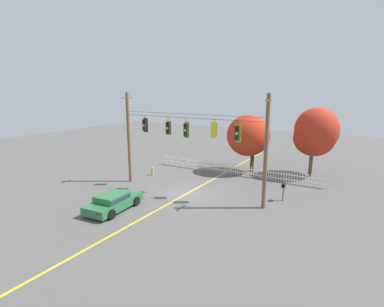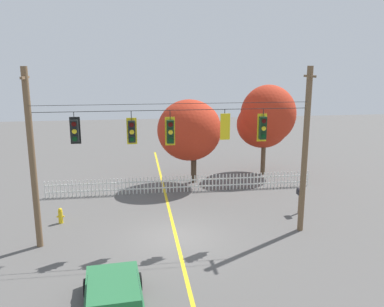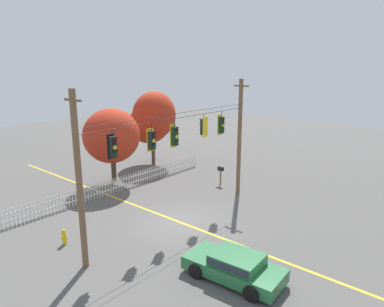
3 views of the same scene
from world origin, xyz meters
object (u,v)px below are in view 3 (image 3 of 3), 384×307
parked_car (235,266)px  fire_hydrant (64,237)px  traffic_signal_northbound_primary (113,147)px  traffic_signal_northbound_secondary (221,125)px  traffic_signal_southbound_primary (152,140)px  traffic_signal_westbound_side (204,127)px  autumn_maple_near_fence (113,135)px  autumn_maple_mid (152,119)px  roadside_mailbox (221,170)px  traffic_signal_eastbound_side (175,136)px

parked_car → fire_hydrant: (-2.99, 8.03, -0.21)m
traffic_signal_northbound_primary → traffic_signal_northbound_secondary: same height
fire_hydrant → traffic_signal_southbound_primary: bearing=-34.3°
traffic_signal_northbound_primary → traffic_signal_westbound_side: bearing=-0.2°
traffic_signal_northbound_secondary → parked_car: traffic_signal_northbound_secondary is taller
traffic_signal_northbound_primary → traffic_signal_northbound_secondary: (8.14, 0.00, -0.07)m
traffic_signal_westbound_side → autumn_maple_near_fence: (-0.27, 8.16, -1.47)m
traffic_signal_southbound_primary → autumn_maple_mid: (9.33, 9.97, -1.01)m
roadside_mailbox → parked_car: bearing=-141.1°
traffic_signal_northbound_secondary → parked_car: (-6.49, -5.52, -4.41)m
traffic_signal_eastbound_side → traffic_signal_westbound_side: bearing=-0.5°
traffic_signal_eastbound_side → fire_hydrant: 7.45m
traffic_signal_westbound_side → traffic_signal_northbound_secondary: same height
traffic_signal_westbound_side → roadside_mailbox: size_ratio=0.98×
fire_hydrant → roadside_mailbox: size_ratio=0.59×
traffic_signal_northbound_primary → autumn_maple_mid: 15.40m
parked_car → fire_hydrant: parked_car is taller
autumn_maple_near_fence → parked_car: (-4.47, -13.66, -3.06)m
autumn_maple_mid → parked_car: size_ratio=1.51×
traffic_signal_southbound_primary → fire_hydrant: bearing=145.7°
autumn_maple_near_fence → fire_hydrant: bearing=-142.9°
autumn_maple_near_fence → fire_hydrant: size_ratio=7.03×
roadside_mailbox → traffic_signal_northbound_primary: bearing=-169.5°
parked_car → roadside_mailbox: 12.04m
traffic_signal_northbound_primary → traffic_signal_eastbound_side: (4.00, 0.00, -0.13)m
autumn_maple_mid → fire_hydrant: autumn_maple_mid is taller
traffic_signal_southbound_primary → parked_car: 7.09m
traffic_signal_eastbound_side → parked_car: size_ratio=0.37×
traffic_signal_southbound_primary → autumn_maple_near_fence: bearing=65.2°
traffic_signal_northbound_primary → traffic_signal_westbound_side: 6.39m
traffic_signal_southbound_primary → autumn_maple_mid: 13.70m
traffic_signal_westbound_side → traffic_signal_southbound_primary: bearing=179.7°
traffic_signal_northbound_primary → autumn_maple_mid: autumn_maple_mid is taller
roadside_mailbox → traffic_signal_southbound_primary: bearing=-166.7°
traffic_signal_southbound_primary → autumn_maple_near_fence: size_ratio=0.26×
autumn_maple_mid → traffic_signal_southbound_primary: bearing=-133.1°
traffic_signal_northbound_primary → traffic_signal_southbound_primary: size_ratio=0.94×
traffic_signal_northbound_primary → roadside_mailbox: size_ratio=1.02×
traffic_signal_northbound_primary → traffic_signal_northbound_secondary: bearing=0.0°
traffic_signal_northbound_primary → parked_car: traffic_signal_northbound_primary is taller
traffic_signal_eastbound_side → traffic_signal_southbound_primary: bearing=-180.0°
traffic_signal_northbound_secondary → fire_hydrant: traffic_signal_northbound_secondary is taller
parked_car → fire_hydrant: bearing=110.4°
traffic_signal_southbound_primary → roadside_mailbox: traffic_signal_southbound_primary is taller
traffic_signal_eastbound_side → parked_car: bearing=-113.0°
traffic_signal_northbound_secondary → fire_hydrant: 10.84m
traffic_signal_northbound_primary → fire_hydrant: bearing=118.0°
autumn_maple_near_fence → fire_hydrant: 9.90m
traffic_signal_westbound_side → autumn_maple_mid: (5.30, 9.99, -1.15)m
traffic_signal_northbound_primary → autumn_maple_near_fence: bearing=53.1°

